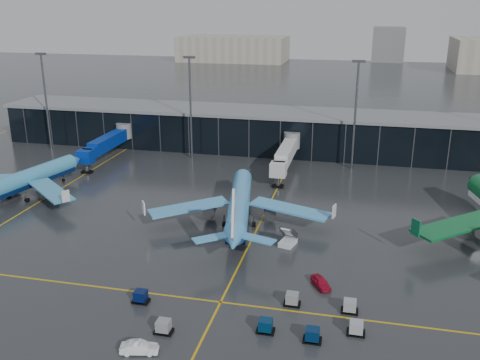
% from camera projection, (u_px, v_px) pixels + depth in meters
% --- Properties ---
extents(ground, '(600.00, 600.00, 0.00)m').
position_uv_depth(ground, '(185.00, 247.00, 87.03)').
color(ground, '#282B2D').
rests_on(ground, ground).
extents(terminal_pier, '(142.00, 17.00, 10.70)m').
position_uv_depth(terminal_pier, '(259.00, 130.00, 142.57)').
color(terminal_pier, black).
rests_on(terminal_pier, ground).
extents(jet_bridges, '(94.00, 27.50, 7.20)m').
position_uv_depth(jet_bridges, '(106.00, 143.00, 132.78)').
color(jet_bridges, '#595B60').
rests_on(jet_bridges, ground).
extents(flood_masts, '(203.00, 0.50, 25.50)m').
position_uv_depth(flood_masts, '(270.00, 108.00, 127.75)').
color(flood_masts, '#595B60').
rests_on(flood_masts, ground).
extents(distant_hangars, '(260.00, 71.00, 22.00)m').
position_uv_depth(distant_hangars, '(406.00, 52.00, 322.99)').
color(distant_hangars, '#B2AD99').
rests_on(distant_hangars, ground).
extents(taxi_lines, '(220.00, 120.00, 0.02)m').
position_uv_depth(taxi_lines, '(258.00, 227.00, 94.69)').
color(taxi_lines, gold).
rests_on(taxi_lines, ground).
extents(airliner_arkefly, '(40.48, 43.99, 11.60)m').
position_uv_depth(airliner_arkefly, '(21.00, 170.00, 107.27)').
color(airliner_arkefly, '#3C94C6').
rests_on(airliner_arkefly, ground).
extents(airliner_klm_near, '(40.30, 44.10, 11.88)m').
position_uv_depth(airliner_klm_near, '(240.00, 191.00, 94.88)').
color(airliner_klm_near, '#449EE1').
rests_on(airliner_klm_near, ground).
extents(baggage_carts, '(30.23, 11.19, 1.70)m').
position_uv_depth(baggage_carts, '(268.00, 317.00, 66.40)').
color(baggage_carts, black).
rests_on(baggage_carts, ground).
extents(mobile_airstair, '(2.93, 3.65, 3.45)m').
position_uv_depth(mobile_airstair, '(288.00, 241.00, 87.45)').
color(mobile_airstair, white).
rests_on(mobile_airstair, ground).
extents(service_van_red, '(3.53, 4.41, 1.41)m').
position_uv_depth(service_van_red, '(321.00, 282.00, 74.67)').
color(service_van_red, '#AE0D2A').
rests_on(service_van_red, ground).
extents(service_van_white, '(4.56, 2.45, 1.43)m').
position_uv_depth(service_van_white, '(139.00, 348.00, 60.55)').
color(service_van_white, white).
rests_on(service_van_white, ground).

